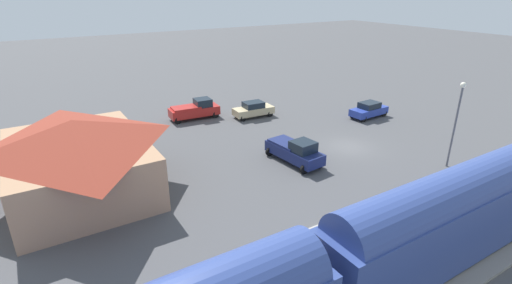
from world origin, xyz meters
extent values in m
plane|color=#4C4C4F|center=(0.00, 0.00, 0.00)|extent=(200.00, 200.00, 0.00)
cube|color=gray|center=(-14.00, 0.00, 0.09)|extent=(4.80, 70.00, 0.18)
cube|color=#59544C|center=(-13.28, 0.00, 0.24)|extent=(0.10, 70.00, 0.12)
cube|color=#A8A399|center=(-10.00, 0.00, 0.15)|extent=(3.20, 46.00, 0.30)
cube|color=#33478C|center=(-14.00, 5.03, 2.15)|extent=(2.90, 19.90, 3.70)
cube|color=#19389E|center=(-12.54, 5.03, 1.85)|extent=(0.04, 18.31, 0.36)
cylinder|color=#33478C|center=(-14.00, 5.03, 3.90)|extent=(2.75, 19.10, 2.76)
cube|color=tan|center=(4.00, 22.00, 1.87)|extent=(11.67, 8.76, 3.74)
pyramid|color=maroon|center=(4.00, 22.00, 4.56)|extent=(12.47, 9.56, 1.64)
cube|color=#4C3323|center=(4.00, 17.59, 1.05)|extent=(1.10, 0.08, 2.10)
cylinder|color=#333338|center=(-10.05, -1.32, 0.72)|extent=(0.22, 0.22, 0.85)
cylinder|color=silver|center=(-10.05, -1.32, 1.46)|extent=(0.36, 0.36, 0.62)
sphere|color=tan|center=(-10.05, -1.32, 1.89)|extent=(0.24, 0.24, 0.24)
cube|color=#C6B284|center=(11.95, 2.92, 0.72)|extent=(2.11, 4.60, 0.76)
cube|color=#19232D|center=(11.95, 2.92, 1.42)|extent=(1.75, 2.25, 0.64)
cylinder|color=black|center=(12.65, 1.17, 0.34)|extent=(0.22, 0.68, 0.68)
cylinder|color=black|center=(11.05, 1.27, 0.34)|extent=(0.22, 0.68, 0.68)
cylinder|color=black|center=(12.85, 4.57, 0.34)|extent=(0.22, 0.68, 0.68)
cylinder|color=black|center=(11.25, 4.66, 0.34)|extent=(0.22, 0.68, 0.68)
cube|color=navy|center=(0.06, 6.19, 0.84)|extent=(5.56, 2.46, 0.92)
cube|color=#19232D|center=(-0.97, 6.09, 1.72)|extent=(1.88, 1.88, 0.84)
cylinder|color=black|center=(-2.00, 5.13, 0.38)|extent=(0.22, 0.76, 0.76)
cylinder|color=black|center=(-2.17, 6.84, 0.38)|extent=(0.22, 0.76, 0.76)
cylinder|color=black|center=(2.28, 5.53, 0.38)|extent=(0.22, 0.76, 0.76)
cylinder|color=black|center=(2.12, 7.25, 0.38)|extent=(0.22, 0.76, 0.76)
cube|color=navy|center=(1.00, 6.28, 1.40)|extent=(3.13, 2.13, 0.20)
cube|color=red|center=(14.86, 8.78, 0.84)|extent=(2.33, 5.52, 0.92)
cube|color=#19232D|center=(14.79, 7.75, 1.72)|extent=(1.84, 1.84, 0.84)
cylinder|color=black|center=(15.57, 6.57, 0.38)|extent=(0.22, 0.76, 0.76)
cylinder|color=black|center=(13.85, 6.69, 0.38)|extent=(0.22, 0.76, 0.76)
cylinder|color=black|center=(15.87, 10.86, 0.38)|extent=(0.22, 0.76, 0.76)
cylinder|color=black|center=(14.15, 10.98, 0.38)|extent=(0.22, 0.76, 0.76)
cube|color=red|center=(14.92, 9.72, 1.40)|extent=(2.06, 3.09, 0.20)
cube|color=#283D9E|center=(5.08, -7.96, 0.72)|extent=(2.07, 4.59, 0.76)
cube|color=#19232D|center=(5.08, -7.96, 1.42)|extent=(1.73, 2.24, 0.64)
cylinder|color=black|center=(5.97, -9.61, 0.34)|extent=(0.22, 0.68, 0.68)
cylinder|color=black|center=(4.37, -9.70, 0.34)|extent=(0.22, 0.68, 0.68)
cylinder|color=black|center=(5.79, -6.22, 0.34)|extent=(0.22, 0.68, 0.68)
cylinder|color=black|center=(4.19, -6.30, 0.34)|extent=(0.22, 0.68, 0.68)
cylinder|color=#515156|center=(-7.20, -3.95, 3.29)|extent=(0.16, 0.16, 6.59)
sphere|color=#EAE5C6|center=(-7.20, -3.95, 6.77)|extent=(0.44, 0.44, 0.44)
camera|label=1|loc=(-23.14, 24.20, 13.73)|focal=26.97mm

